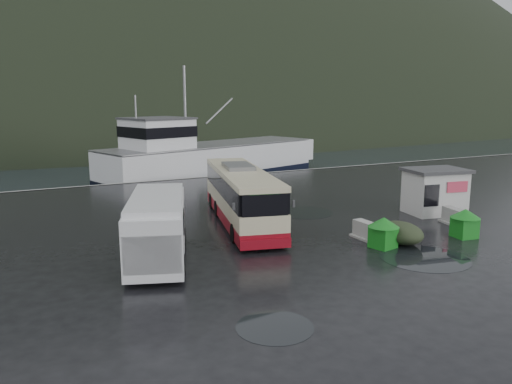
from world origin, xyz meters
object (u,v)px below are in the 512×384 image
dome_tent (400,243)px  fishing_trawler (212,164)px  coach_bus (242,223)px  jersey_barrier_a (367,239)px  ticket_kiosk (433,213)px  jersey_barrier_b (454,224)px  waste_bin_right (464,237)px  waste_bin_left (383,248)px  white_van (159,260)px

dome_tent → fishing_trawler: fishing_trawler is taller
coach_bus → jersey_barrier_a: (4.00, -5.48, 0.00)m
ticket_kiosk → jersey_barrier_b: ticket_kiosk is taller
jersey_barrier_a → dome_tent: bearing=-50.2°
waste_bin_right → jersey_barrier_a: (-4.37, 1.84, 0.00)m
waste_bin_left → jersey_barrier_a: bearing=80.5°
dome_tent → fishing_trawler: (2.27, 29.40, 0.00)m
coach_bus → waste_bin_right: bearing=-27.4°
waste_bin_left → dome_tent: size_ratio=0.56×
ticket_kiosk → jersey_barrier_a: bearing=-149.5°
jersey_barrier_b → waste_bin_left: bearing=-166.0°
waste_bin_left → jersey_barrier_a: 1.43m
white_van → jersey_barrier_a: size_ratio=3.96×
jersey_barrier_a → fishing_trawler: fishing_trawler is taller
coach_bus → waste_bin_right: coach_bus is taller
fishing_trawler → waste_bin_right: bearing=-105.9°
waste_bin_left → ticket_kiosk: ticket_kiosk is taller
fishing_trawler → dome_tent: bearing=-112.5°
ticket_kiosk → jersey_barrier_a: (-6.88, -2.53, 0.00)m
jersey_barrier_b → fishing_trawler: size_ratio=0.06×
coach_bus → jersey_barrier_a: 6.78m
waste_bin_left → jersey_barrier_b: size_ratio=0.82×
ticket_kiosk → jersey_barrier_a: ticket_kiosk is taller
jersey_barrier_a → ticket_kiosk: bearing=20.2°
jersey_barrier_b → fishing_trawler: (-2.66, 28.07, 0.00)m
white_van → ticket_kiosk: 16.61m
white_van → waste_bin_right: bearing=6.0°
waste_bin_right → dome_tent: (-3.38, 0.64, 0.00)m
waste_bin_left → jersey_barrier_a: (0.24, 1.41, 0.00)m
dome_tent → jersey_barrier_a: bearing=129.8°
dome_tent → waste_bin_left: bearing=-170.3°
waste_bin_left → waste_bin_right: 4.63m
white_van → coach_bus: bearing=54.7°
white_van → ticket_kiosk: (16.57, 1.17, 0.00)m
jersey_barrier_a → fishing_trawler: (3.27, 28.20, 0.00)m
waste_bin_left → fishing_trawler: (3.51, 29.61, 0.00)m
dome_tent → ticket_kiosk: (5.89, 3.73, 0.00)m
waste_bin_right → dome_tent: 3.44m
ticket_kiosk → dome_tent: bearing=-137.3°
coach_bus → waste_bin_right: 11.12m
waste_bin_right → fishing_trawler: size_ratio=0.05×
waste_bin_right → coach_bus: bearing=138.9°
waste_bin_right → ticket_kiosk: size_ratio=0.42×
waste_bin_left → jersey_barrier_b: bearing=14.0°
jersey_barrier_b → coach_bus: bearing=151.7°
ticket_kiosk → coach_bus: bearing=175.2°
coach_bus → waste_bin_right: size_ratio=7.80×
coach_bus → white_van: coach_bus is taller
white_van → dome_tent: bearing=5.3°
waste_bin_left → waste_bin_right: waste_bin_right is taller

